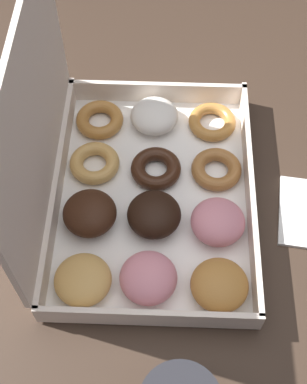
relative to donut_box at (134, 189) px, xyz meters
name	(u,v)px	position (x,y,z in m)	size (l,w,h in m)	color
ground_plane	(169,337)	(0.02, -0.07, -0.77)	(8.00, 8.00, 0.00)	#2D2826
dining_table	(177,227)	(0.02, -0.07, -0.15)	(1.17, 0.84, 0.72)	#38281E
donut_box	(134,189)	(0.00, 0.00, 0.00)	(0.41, 0.31, 0.32)	white
paper_napkin	(304,213)	(0.00, -0.26, -0.05)	(0.13, 0.09, 0.01)	white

